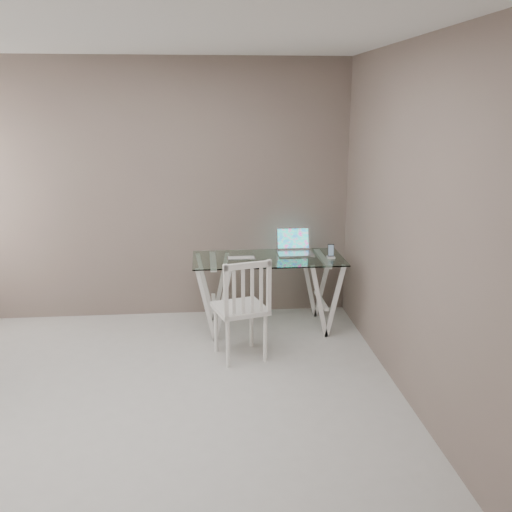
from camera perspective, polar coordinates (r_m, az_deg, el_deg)
The scene contains 7 objects.
room at distance 3.82m, azimuth -13.24°, elevation 6.74°, with size 4.50×4.52×2.71m.
desk at distance 5.79m, azimuth 1.20°, elevation -3.66°, with size 1.50×0.70×0.75m.
chair at distance 5.03m, azimuth -1.32°, elevation -4.92°, with size 0.53×0.53×0.95m.
laptop at distance 5.88m, azimuth 3.85°, elevation 0.89°, with size 0.36×0.33×0.24m.
keyboard at distance 5.67m, azimuth -1.49°, elevation -0.19°, with size 0.28×0.12×0.01m, color silver.
mouse at distance 5.44m, azimuth 0.95°, elevation -0.72°, with size 0.10×0.06×0.03m, color white.
phone_dock at distance 5.72m, azimuth 7.50°, elevation 0.18°, with size 0.07×0.07×0.14m.
Camera 1 is at (0.46, -3.72, 2.24)m, focal length 40.00 mm.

